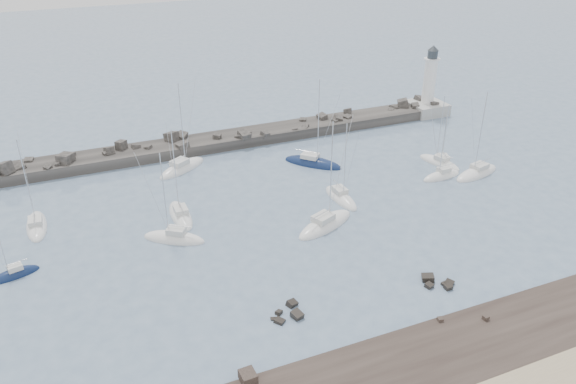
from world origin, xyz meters
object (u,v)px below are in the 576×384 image
at_px(sailboat_1, 37,226).
at_px(sailboat_8, 313,163).
at_px(sailboat_2, 14,275).
at_px(sailboat_11, 477,174).
at_px(sailboat_3, 181,216).
at_px(sailboat_12, 443,162).
at_px(sailboat_5, 174,239).
at_px(sailboat_10, 439,163).
at_px(sailboat_6, 341,198).
at_px(sailboat_9, 441,176).
at_px(sailboat_7, 325,225).
at_px(lighthouse, 427,99).
at_px(sailboat_4, 182,168).

distance_m(sailboat_1, sailboat_8, 42.96).
height_order(sailboat_2, sailboat_11, sailboat_11).
height_order(sailboat_3, sailboat_12, sailboat_3).
distance_m(sailboat_2, sailboat_3, 22.02).
xyz_separation_m(sailboat_3, sailboat_8, (24.31, 8.64, -0.00)).
bearing_deg(sailboat_3, sailboat_5, -111.34).
bearing_deg(sailboat_10, sailboat_1, 176.17).
relative_size(sailboat_6, sailboat_9, 1.14).
xyz_separation_m(sailboat_7, sailboat_11, (29.48, 4.90, -0.01)).
xyz_separation_m(sailboat_5, sailboat_9, (43.16, 1.73, -0.01)).
relative_size(lighthouse, sailboat_6, 1.12).
xyz_separation_m(sailboat_2, sailboat_8, (45.48, 14.69, 0.01)).
distance_m(sailboat_3, sailboat_5, 5.94).
xyz_separation_m(sailboat_5, sailboat_12, (46.74, 6.22, -0.01)).
bearing_deg(sailboat_12, lighthouse, 61.15).
bearing_deg(sailboat_11, sailboat_8, 148.52).
height_order(lighthouse, sailboat_4, sailboat_4).
bearing_deg(sailboat_12, sailboat_6, -167.63).
bearing_deg(sailboat_2, sailboat_11, 0.75).
bearing_deg(sailboat_3, sailboat_4, 75.76).
height_order(sailboat_5, sailboat_6, sailboat_5).
distance_m(lighthouse, sailboat_3, 60.75).
bearing_deg(sailboat_1, sailboat_2, -104.03).
xyz_separation_m(sailboat_9, sailboat_10, (2.83, 4.38, -0.01)).
bearing_deg(lighthouse, sailboat_7, -140.43).
height_order(sailboat_9, sailboat_10, sailboat_10).
height_order(sailboat_6, sailboat_11, sailboat_11).
distance_m(sailboat_5, sailboat_12, 47.15).
bearing_deg(sailboat_5, sailboat_7, -13.04).
bearing_deg(sailboat_9, lighthouse, 59.32).
bearing_deg(sailboat_3, sailboat_12, 0.88).
bearing_deg(sailboat_8, sailboat_1, -174.80).
distance_m(sailboat_9, sailboat_12, 5.74).
relative_size(lighthouse, sailboat_9, 1.28).
height_order(lighthouse, sailboat_6, lighthouse).
relative_size(sailboat_2, sailboat_3, 0.69).
bearing_deg(sailboat_12, sailboat_9, -128.56).
xyz_separation_m(sailboat_3, sailboat_10, (43.83, 0.58, -0.01)).
bearing_deg(sailboat_12, sailboat_10, -172.03).
height_order(lighthouse, sailboat_5, lighthouse).
distance_m(sailboat_4, sailboat_5, 21.51).
relative_size(sailboat_3, sailboat_5, 1.03).
height_order(sailboat_6, sailboat_8, sailboat_8).
relative_size(sailboat_1, sailboat_7, 0.84).
relative_size(sailboat_2, sailboat_5, 0.71).
bearing_deg(sailboat_7, sailboat_10, 21.90).
bearing_deg(sailboat_2, sailboat_1, 75.97).
distance_m(lighthouse, sailboat_11, 29.19).
distance_m(sailboat_1, sailboat_6, 42.29).
bearing_deg(sailboat_11, sailboat_6, 177.41).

